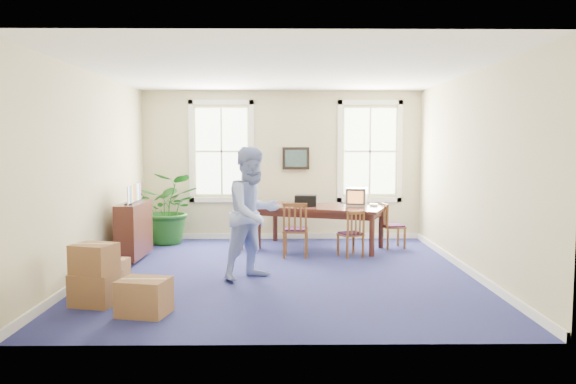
{
  "coord_description": "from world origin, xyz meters",
  "views": [
    {
      "loc": [
        -0.01,
        -8.89,
        2.08
      ],
      "look_at": [
        0.1,
        0.6,
        1.25
      ],
      "focal_mm": 35.0,
      "sensor_mm": 36.0,
      "label": 1
    }
  ],
  "objects_px": {
    "man": "(253,213)",
    "credenza": "(134,233)",
    "conference_table": "(320,227)",
    "crt_tv": "(357,197)",
    "chair_near_left": "(296,229)",
    "potted_plant": "(169,208)",
    "cardboard_boxes": "(113,271)"
  },
  "relations": [
    {
      "from": "cardboard_boxes",
      "to": "conference_table",
      "type": "bearing_deg",
      "value": 51.98
    },
    {
      "from": "potted_plant",
      "to": "chair_near_left",
      "type": "bearing_deg",
      "value": -28.21
    },
    {
      "from": "conference_table",
      "to": "potted_plant",
      "type": "bearing_deg",
      "value": -169.48
    },
    {
      "from": "credenza",
      "to": "potted_plant",
      "type": "bearing_deg",
      "value": 81.22
    },
    {
      "from": "crt_tv",
      "to": "potted_plant",
      "type": "distance_m",
      "value": 3.85
    },
    {
      "from": "credenza",
      "to": "cardboard_boxes",
      "type": "bearing_deg",
      "value": -79.4
    },
    {
      "from": "conference_table",
      "to": "crt_tv",
      "type": "bearing_deg",
      "value": 24.94
    },
    {
      "from": "chair_near_left",
      "to": "potted_plant",
      "type": "xyz_separation_m",
      "value": [
        -2.58,
        1.38,
        0.23
      ]
    },
    {
      "from": "crt_tv",
      "to": "chair_near_left",
      "type": "height_order",
      "value": "crt_tv"
    },
    {
      "from": "man",
      "to": "credenza",
      "type": "distance_m",
      "value": 2.64
    },
    {
      "from": "crt_tv",
      "to": "potted_plant",
      "type": "xyz_separation_m",
      "value": [
        -3.81,
        0.49,
        -0.28
      ]
    },
    {
      "from": "crt_tv",
      "to": "chair_near_left",
      "type": "xyz_separation_m",
      "value": [
        -1.23,
        -0.89,
        -0.51
      ]
    },
    {
      "from": "man",
      "to": "cardboard_boxes",
      "type": "xyz_separation_m",
      "value": [
        -1.76,
        -1.29,
        -0.59
      ]
    },
    {
      "from": "credenza",
      "to": "potted_plant",
      "type": "relative_size",
      "value": 0.83
    },
    {
      "from": "crt_tv",
      "to": "conference_table",
      "type": "bearing_deg",
      "value": -161.62
    },
    {
      "from": "chair_near_left",
      "to": "potted_plant",
      "type": "distance_m",
      "value": 2.93
    },
    {
      "from": "conference_table",
      "to": "man",
      "type": "xyz_separation_m",
      "value": [
        -1.19,
        -2.49,
        0.59
      ]
    },
    {
      "from": "potted_plant",
      "to": "credenza",
      "type": "bearing_deg",
      "value": -100.28
    },
    {
      "from": "credenza",
      "to": "potted_plant",
      "type": "xyz_separation_m",
      "value": [
        0.3,
        1.65,
        0.26
      ]
    },
    {
      "from": "crt_tv",
      "to": "potted_plant",
      "type": "relative_size",
      "value": 0.29
    },
    {
      "from": "conference_table",
      "to": "crt_tv",
      "type": "xyz_separation_m",
      "value": [
        0.73,
        0.06,
        0.6
      ]
    },
    {
      "from": "crt_tv",
      "to": "potted_plant",
      "type": "height_order",
      "value": "potted_plant"
    },
    {
      "from": "credenza",
      "to": "potted_plant",
      "type": "distance_m",
      "value": 1.7
    },
    {
      "from": "conference_table",
      "to": "credenza",
      "type": "relative_size",
      "value": 2.02
    },
    {
      "from": "crt_tv",
      "to": "chair_near_left",
      "type": "distance_m",
      "value": 1.6
    },
    {
      "from": "man",
      "to": "potted_plant",
      "type": "xyz_separation_m",
      "value": [
        -1.89,
        3.03,
        -0.27
      ]
    },
    {
      "from": "conference_table",
      "to": "potted_plant",
      "type": "height_order",
      "value": "potted_plant"
    },
    {
      "from": "conference_table",
      "to": "potted_plant",
      "type": "xyz_separation_m",
      "value": [
        -3.08,
        0.54,
        0.32
      ]
    },
    {
      "from": "man",
      "to": "cardboard_boxes",
      "type": "bearing_deg",
      "value": 174.79
    },
    {
      "from": "potted_plant",
      "to": "cardboard_boxes",
      "type": "relative_size",
      "value": 1.01
    },
    {
      "from": "conference_table",
      "to": "crt_tv",
      "type": "height_order",
      "value": "crt_tv"
    },
    {
      "from": "chair_near_left",
      "to": "man",
      "type": "xyz_separation_m",
      "value": [
        -0.69,
        -1.65,
        0.51
      ]
    }
  ]
}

